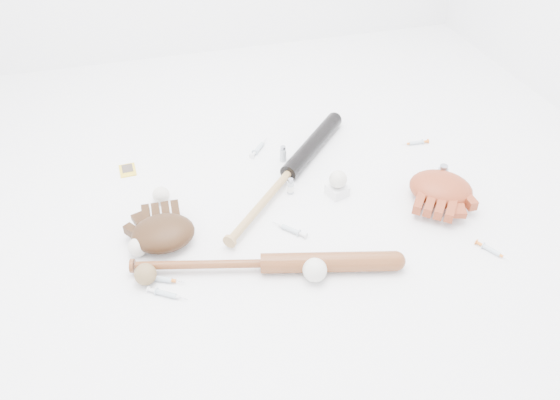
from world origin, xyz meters
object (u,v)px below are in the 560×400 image
object	(u,v)px
glove_dark	(163,233)
bat_dark	(289,172)
pedestal	(337,190)
bat_wood	(264,263)

from	to	relation	value
glove_dark	bat_dark	bearing A→B (deg)	26.01
bat_dark	pedestal	world-z (taller)	bat_dark
glove_dark	pedestal	xyz separation A→B (m)	(0.67, 0.09, -0.03)
bat_dark	glove_dark	bearing A→B (deg)	157.52
bat_wood	glove_dark	distance (m)	0.37
bat_dark	glove_dark	size ratio (longest dim) A/B	3.67
bat_wood	pedestal	bearing A→B (deg)	54.25
bat_wood	pedestal	size ratio (longest dim) A/B	12.88
bat_dark	bat_wood	bearing A→B (deg)	-162.33
bat_dark	bat_wood	distance (m)	0.51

